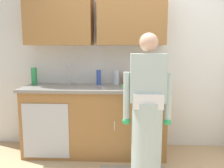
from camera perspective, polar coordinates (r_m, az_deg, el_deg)
kitchen_wall_with_uppers at (r=3.48m, az=3.15°, el=8.85°), size 4.80×0.44×2.70m
counter_cabinet at (r=3.36m, az=-4.16°, el=-8.91°), size 1.90×0.62×0.90m
countertop at (r=3.25m, az=-4.20°, el=-0.97°), size 1.96×0.66×0.04m
sink at (r=3.32m, az=-10.08°, el=-0.79°), size 0.50×0.36×0.35m
person_at_sink at (r=2.69m, az=8.39°, el=-8.05°), size 0.55×0.34×1.62m
bottle_soap at (r=3.59m, az=-18.17°, el=1.81°), size 0.08×0.08×0.24m
bottle_cleaner_spray at (r=3.44m, az=3.27°, el=1.28°), size 0.07×0.07×0.16m
bottle_dish_liquid at (r=3.40m, az=1.03°, el=1.58°), size 0.08×0.08×0.21m
bottle_water_tall at (r=3.39m, az=-3.21°, el=1.58°), size 0.06×0.06×0.21m
bottle_water_short at (r=3.43m, az=7.85°, el=1.76°), size 0.06×0.06×0.23m
cup_by_sink at (r=3.36m, az=11.81°, el=0.36°), size 0.08×0.08×0.10m
knife_on_counter at (r=3.14m, az=-2.42°, el=-0.88°), size 0.10×0.24×0.01m
sponge at (r=3.24m, az=3.25°, el=-0.36°), size 0.11×0.07×0.03m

